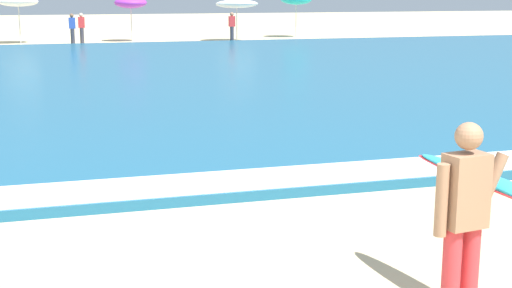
% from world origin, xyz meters
% --- Properties ---
extents(sea, '(120.00, 28.00, 0.14)m').
position_xyz_m(sea, '(0.00, 19.16, 0.07)').
color(sea, '#1E6084').
rests_on(sea, ground).
extents(surf_foam, '(120.00, 1.11, 0.01)m').
position_xyz_m(surf_foam, '(0.00, 5.76, 0.15)').
color(surf_foam, white).
rests_on(surf_foam, sea).
extents(surfer_with_board, '(1.08, 2.50, 1.73)m').
position_xyz_m(surfer_with_board, '(1.44, 1.24, 1.02)').
color(surfer_with_board, red).
rests_on(surfer_with_board, ground).
extents(beach_umbrella_1, '(2.02, 2.03, 2.39)m').
position_xyz_m(beach_umbrella_1, '(-3.21, 35.85, 2.12)').
color(beach_umbrella_1, beige).
rests_on(beach_umbrella_1, ground).
extents(beach_umbrella_2, '(1.73, 1.74, 2.37)m').
position_xyz_m(beach_umbrella_2, '(2.51, 35.79, 2.05)').
color(beach_umbrella_2, beige).
rests_on(beach_umbrella_2, ground).
extents(beach_umbrella_3, '(2.28, 2.29, 2.24)m').
position_xyz_m(beach_umbrella_3, '(8.00, 34.40, 1.98)').
color(beach_umbrella_3, beige).
rests_on(beach_umbrella_3, ground).
extents(beachgoer_near_row_left, '(0.32, 0.20, 1.58)m').
position_xyz_m(beachgoer_near_row_left, '(-0.65, 33.58, 0.84)').
color(beachgoer_near_row_left, '#383842').
rests_on(beachgoer_near_row_left, ground).
extents(beachgoer_near_row_mid, '(0.32, 0.20, 1.58)m').
position_xyz_m(beachgoer_near_row_mid, '(7.45, 33.31, 0.84)').
color(beachgoer_near_row_mid, '#383842').
rests_on(beachgoer_near_row_mid, ground).
extents(beachgoer_near_row_right, '(0.32, 0.20, 1.58)m').
position_xyz_m(beachgoer_near_row_right, '(-0.17, 34.25, 0.84)').
color(beachgoer_near_row_right, '#383842').
rests_on(beachgoer_near_row_right, ground).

